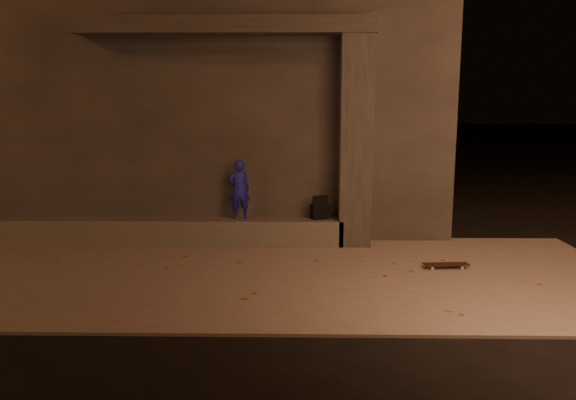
{
  "coord_description": "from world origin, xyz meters",
  "views": [
    {
      "loc": [
        0.71,
        -5.96,
        2.54
      ],
      "look_at": [
        0.57,
        2.0,
        1.13
      ],
      "focal_mm": 35.0,
      "sensor_mm": 36.0,
      "label": 1
    }
  ],
  "objects_px": {
    "column": "(355,142)",
    "backpack": "(320,211)",
    "skateboarder": "(239,189)",
    "skateboard": "(446,265)"
  },
  "relations": [
    {
      "from": "column",
      "to": "backpack",
      "type": "relative_size",
      "value": 8.35
    },
    {
      "from": "backpack",
      "to": "skateboarder",
      "type": "bearing_deg",
      "value": 160.94
    },
    {
      "from": "backpack",
      "to": "skateboard",
      "type": "relative_size",
      "value": 0.62
    },
    {
      "from": "backpack",
      "to": "column",
      "type": "bearing_deg",
      "value": -19.06
    },
    {
      "from": "backpack",
      "to": "skateboard",
      "type": "xyz_separation_m",
      "value": [
        1.86,
        -1.48,
        -0.54
      ]
    },
    {
      "from": "column",
      "to": "skateboarder",
      "type": "relative_size",
      "value": 3.45
    },
    {
      "from": "skateboard",
      "to": "skateboarder",
      "type": "bearing_deg",
      "value": 151.25
    },
    {
      "from": "skateboard",
      "to": "column",
      "type": "bearing_deg",
      "value": 125.86
    },
    {
      "from": "column",
      "to": "skateboarder",
      "type": "height_order",
      "value": "column"
    },
    {
      "from": "skateboarder",
      "to": "backpack",
      "type": "height_order",
      "value": "skateboarder"
    }
  ]
}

